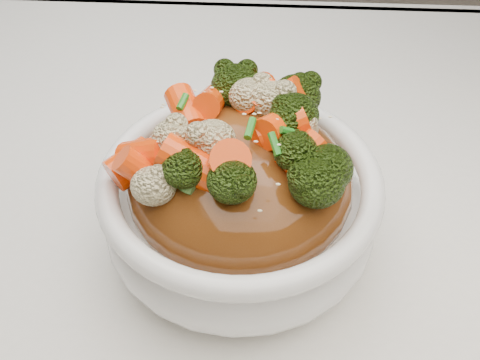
# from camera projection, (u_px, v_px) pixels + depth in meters

# --- Properties ---
(tablecloth) EXTENTS (1.20, 0.80, 0.04)m
(tablecloth) POSITION_uv_depth(u_px,v_px,m) (288.00, 243.00, 0.49)
(tablecloth) COLOR white
(tablecloth) RESTS_ON dining_table
(bowl) EXTENTS (0.24, 0.24, 0.08)m
(bowl) POSITION_uv_depth(u_px,v_px,m) (240.00, 209.00, 0.43)
(bowl) COLOR white
(bowl) RESTS_ON tablecloth
(sauce_base) EXTENTS (0.19, 0.19, 0.09)m
(sauce_base) POSITION_uv_depth(u_px,v_px,m) (240.00, 183.00, 0.41)
(sauce_base) COLOR #5F2F10
(sauce_base) RESTS_ON bowl
(carrots) EXTENTS (0.19, 0.19, 0.05)m
(carrots) POSITION_uv_depth(u_px,v_px,m) (240.00, 118.00, 0.37)
(carrots) COLOR #FF4608
(carrots) RESTS_ON sauce_base
(broccoli) EXTENTS (0.19, 0.19, 0.04)m
(broccoli) POSITION_uv_depth(u_px,v_px,m) (240.00, 120.00, 0.37)
(broccoli) COLOR black
(broccoli) RESTS_ON sauce_base
(cauliflower) EXTENTS (0.19, 0.19, 0.03)m
(cauliflower) POSITION_uv_depth(u_px,v_px,m) (240.00, 122.00, 0.37)
(cauliflower) COLOR beige
(cauliflower) RESTS_ON sauce_base
(scallions) EXTENTS (0.14, 0.14, 0.02)m
(scallions) POSITION_uv_depth(u_px,v_px,m) (240.00, 117.00, 0.37)
(scallions) COLOR #1F721A
(scallions) RESTS_ON sauce_base
(sesame_seeds) EXTENTS (0.17, 0.17, 0.01)m
(sesame_seeds) POSITION_uv_depth(u_px,v_px,m) (240.00, 117.00, 0.37)
(sesame_seeds) COLOR beige
(sesame_seeds) RESTS_ON sauce_base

